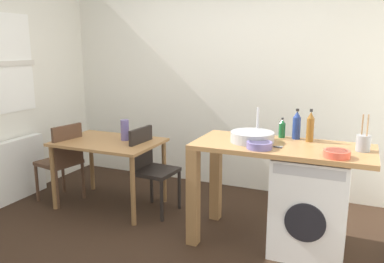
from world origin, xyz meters
name	(u,v)px	position (x,y,z in m)	size (l,w,h in m)	color
ground_plane	(159,244)	(0.00, 0.00, 0.00)	(5.46, 5.46, 0.00)	black
wall_back	(225,79)	(0.00, 1.75, 1.35)	(4.60, 0.10, 2.70)	silver
radiator	(16,170)	(-2.02, 0.30, 0.35)	(0.10, 0.80, 0.70)	white
dining_table	(109,149)	(-0.91, 0.57, 0.64)	(1.10, 0.76, 0.74)	#9E7042
chair_person_seat	(63,158)	(-1.46, 0.46, 0.51)	(0.47, 0.47, 0.90)	#4C3323
chair_opposite	(150,165)	(-0.44, 0.63, 0.51)	(0.43, 0.43, 0.90)	black
kitchen_counter	(257,160)	(0.76, 0.43, 0.76)	(1.50, 0.68, 0.92)	#9E7042
washing_machine	(310,204)	(1.24, 0.42, 0.43)	(0.60, 0.61, 0.86)	white
sink_basin	(252,137)	(0.71, 0.43, 0.97)	(0.38, 0.38, 0.09)	#9EA0A5
tap	(258,123)	(0.71, 0.61, 1.06)	(0.02, 0.02, 0.28)	#B2B2B7
bottle_tall_green	(282,129)	(0.92, 0.70, 1.00)	(0.06, 0.06, 0.18)	#19592D
bottle_squat_brown	(297,125)	(1.05, 0.70, 1.04)	(0.07, 0.07, 0.28)	navy
bottle_clear_small	(310,127)	(1.17, 0.64, 1.05)	(0.06, 0.06, 0.29)	brown
mixing_bowl	(259,145)	(0.83, 0.23, 0.95)	(0.21, 0.21, 0.06)	slate
utensil_crock	(363,143)	(1.61, 0.48, 0.99)	(0.11, 0.11, 0.30)	gray
colander	(337,153)	(1.43, 0.21, 0.95)	(0.20, 0.20, 0.06)	#D84C38
vase	(125,130)	(-0.76, 0.67, 0.85)	(0.09, 0.09, 0.22)	slate
scissors	(274,147)	(0.93, 0.33, 0.92)	(0.15, 0.06, 0.01)	#B2B2B7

